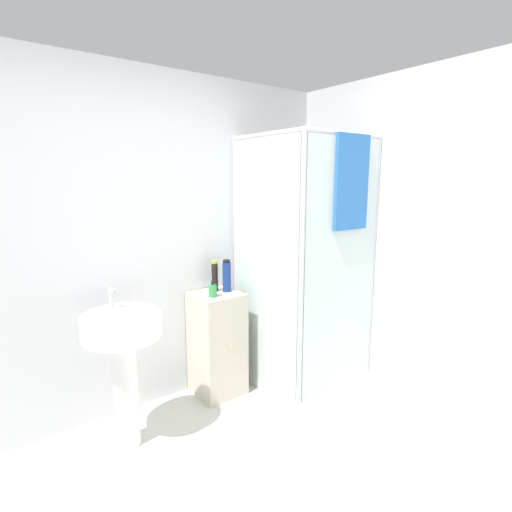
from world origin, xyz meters
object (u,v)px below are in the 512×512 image
sink (123,348)px  shampoo_bottle_blue (227,276)px  soap_dispenser (213,290)px  shampoo_bottle_tall_black (215,276)px

sink → shampoo_bottle_blue: bearing=12.4°
soap_dispenser → shampoo_bottle_blue: (0.17, 0.06, 0.08)m
soap_dispenser → shampoo_bottle_tall_black: (0.10, 0.13, 0.07)m
sink → shampoo_bottle_blue: 0.99m
soap_dispenser → shampoo_bottle_tall_black: bearing=51.9°
sink → shampoo_bottle_blue: shampoo_bottle_blue is taller
sink → shampoo_bottle_blue: (0.92, 0.20, 0.29)m
sink → soap_dispenser: 0.79m
shampoo_bottle_tall_black → shampoo_bottle_blue: 0.10m
soap_dispenser → shampoo_bottle_blue: bearing=19.2°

